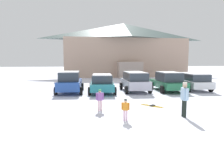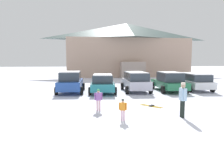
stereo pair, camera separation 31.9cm
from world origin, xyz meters
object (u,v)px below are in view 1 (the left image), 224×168
parked_silver_wagon (135,81)px  skier_child_in_orange_jacket (125,109)px  skier_child_in_purple_jacket (100,99)px  parked_teal_hatchback (102,83)px  parked_green_coupe (168,81)px  parked_blue_hatchback (70,82)px  pair_of_skis (152,106)px  ski_lodge (124,49)px  parked_white_suv (193,81)px  skier_adult_in_blue_parka (184,98)px

parked_silver_wagon → skier_child_in_orange_jacket: bearing=-106.4°
skier_child_in_purple_jacket → skier_child_in_orange_jacket: 2.29m
parked_teal_hatchback → parked_green_coupe: (5.82, 0.14, 0.06)m
parked_blue_hatchback → pair_of_skis: parked_blue_hatchback is taller
ski_lodge → parked_blue_hatchback: 20.42m
parked_green_coupe → parked_white_suv: parked_green_coupe is taller
ski_lodge → skier_child_in_purple_jacket: size_ratio=17.44×
parked_white_suv → skier_adult_in_blue_parka: size_ratio=2.83×
pair_of_skis → parked_white_suv: bearing=46.9°
parked_teal_hatchback → parked_white_suv: size_ratio=1.03×
parked_green_coupe → parked_white_suv: size_ratio=0.99×
skier_adult_in_blue_parka → parked_blue_hatchback: bearing=123.8°
parked_silver_wagon → parked_blue_hatchback: bearing=178.8°
parked_teal_hatchback → parked_green_coupe: bearing=1.3°
ski_lodge → parked_blue_hatchback: bearing=-113.7°
parked_teal_hatchback → skier_child_in_purple_jacket: 6.60m
skier_adult_in_blue_parka → skier_child_in_purple_jacket: bearing=155.0°
skier_child_in_purple_jacket → skier_adult_in_blue_parka: bearing=-25.0°
parked_white_suv → skier_child_in_orange_jacket: size_ratio=4.77×
parked_silver_wagon → skier_child_in_orange_jacket: 9.23m
parked_green_coupe → skier_child_in_orange_jacket: parked_green_coupe is taller
parked_teal_hatchback → parked_silver_wagon: 2.87m
pair_of_skis → parked_teal_hatchback: bearing=112.8°
ski_lodge → skier_adult_in_blue_parka: bearing=-94.8°
parked_green_coupe → parked_blue_hatchback: bearing=178.7°
parked_blue_hatchback → skier_child_in_orange_jacket: parked_blue_hatchback is taller
ski_lodge → parked_silver_wagon: ski_lodge is taller
skier_child_in_purple_jacket → pair_of_skis: bearing=13.8°
parked_blue_hatchback → parked_green_coupe: (8.47, -0.20, -0.04)m
parked_teal_hatchback → skier_adult_in_blue_parka: (3.16, -8.37, 0.16)m
parked_green_coupe → parked_white_suv: (2.53, 0.39, -0.01)m
parked_silver_wagon → pair_of_skis: bearing=-94.1°
parked_green_coupe → pair_of_skis: size_ratio=3.64×
parked_teal_hatchback → pair_of_skis: size_ratio=3.79×
parked_teal_hatchback → skier_adult_in_blue_parka: 8.95m
ski_lodge → parked_white_suv: (2.92, -18.22, -3.61)m
parked_white_suv → skier_adult_in_blue_parka: (-5.18, -8.89, 0.11)m
ski_lodge → parked_green_coupe: bearing=-88.8°
ski_lodge → parked_teal_hatchback: ski_lodge is taller
ski_lodge → parked_green_coupe: (0.39, -18.61, -3.60)m
ski_lodge → skier_child_in_orange_jacket: bearing=-100.7°
parked_teal_hatchback → parked_white_suv: bearing=3.6°
skier_child_in_orange_jacket → parked_green_coupe: bearing=57.6°
skier_adult_in_blue_parka → pair_of_skis: (-0.73, 2.58, -0.92)m
parked_blue_hatchback → parked_silver_wagon: bearing=-1.2°
ski_lodge → parked_teal_hatchback: size_ratio=4.17×
skier_adult_in_blue_parka → pair_of_skis: size_ratio=1.30×
pair_of_skis → ski_lodge: bearing=83.0°
parked_blue_hatchback → skier_child_in_orange_jacket: 9.43m
parked_green_coupe → parked_white_suv: bearing=8.7°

